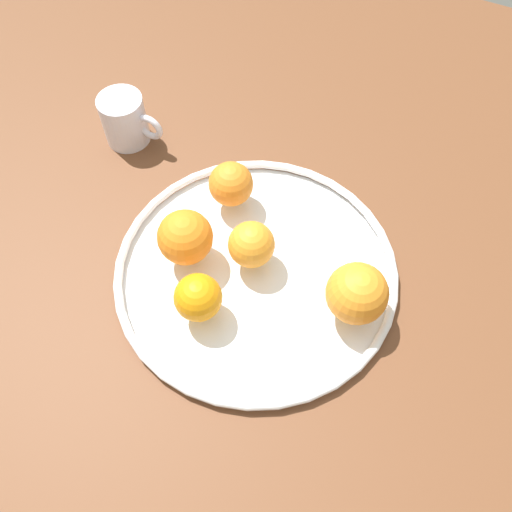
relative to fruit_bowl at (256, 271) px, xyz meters
The scene contains 8 objects.
ground_plane 2.92cm from the fruit_bowl, ahead, with size 151.65×151.65×4.00cm, color brown.
fruit_bowl is the anchor object (origin of this frame).
orange_center 10.81cm from the fruit_bowl, 168.74° to the right, with size 7.55×7.55×7.55cm, color orange.
orange_front_left 4.45cm from the fruit_bowl, 135.86° to the left, with size 6.37×6.37×6.37cm, color orange.
orange_back_right 14.84cm from the fruit_bowl, ahead, with size 7.96×7.96×7.96cm, color orange.
orange_front_right 13.13cm from the fruit_bowl, 132.53° to the left, with size 6.47×6.47×6.47cm, color orange.
orange_back_left 10.40cm from the fruit_bowl, 113.93° to the right, with size 6.23×6.23×6.23cm, color orange.
ambient_mug 32.90cm from the fruit_bowl, 154.63° to the left, with size 10.55×7.04×8.21cm.
Camera 1 is at (16.58, -34.34, 67.28)cm, focal length 38.90 mm.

